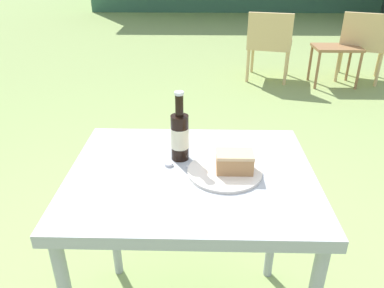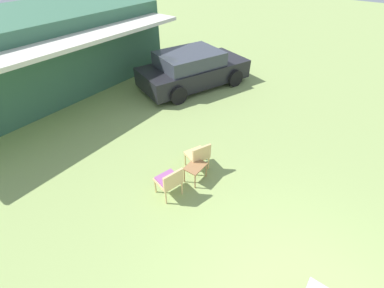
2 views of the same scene
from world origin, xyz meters
TOP-DOWN VIEW (x-y plane):
  - cabin_building at (1.91, 10.99)m, footprint 9.29×5.61m
  - parked_car at (5.66, 6.34)m, footprint 4.55×3.17m
  - wicker_chair_cushioned at (0.83, 3.38)m, footprint 0.59×0.58m
  - wicker_chair_plain at (1.90, 3.36)m, footprint 0.64×0.63m
  - garden_side_table at (1.55, 3.21)m, footprint 0.51×0.36m

SIDE VIEW (x-z plane):
  - garden_side_table at x=1.55m, z-range 0.16..0.60m
  - wicker_chair_plain at x=1.90m, z-range 0.07..0.87m
  - wicker_chair_cushioned at x=0.83m, z-range 0.07..0.87m
  - parked_car at x=5.66m, z-range -0.02..1.33m
  - cabin_building at x=1.91m, z-range 0.01..2.66m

